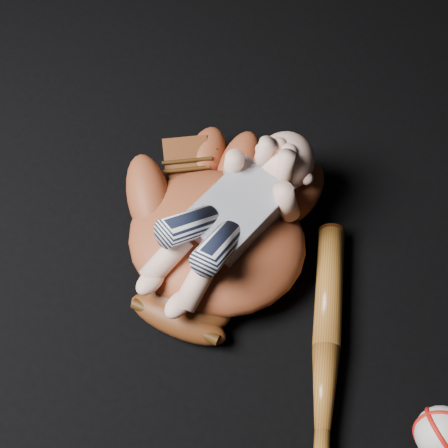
{
  "coord_description": "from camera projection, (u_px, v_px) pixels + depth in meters",
  "views": [
    {
      "loc": [
        0.3,
        -0.32,
        1.0
      ],
      "look_at": [
        -0.02,
        0.15,
        0.07
      ],
      "focal_mm": 50.0,
      "sensor_mm": 36.0,
      "label": 1
    }
  ],
  "objects": [
    {
      "name": "baseball_glove",
      "position": [
        217.0,
        235.0,
        1.08
      ],
      "size": [
        0.46,
        0.51,
        0.14
      ],
      "primitive_type": null,
      "rotation": [
        0.0,
        0.0,
        0.17
      ],
      "color": "maroon",
      "rests_on": "ground"
    },
    {
      "name": "newborn_baby",
      "position": [
        226.0,
        217.0,
        1.03
      ],
      "size": [
        0.22,
        0.41,
        0.16
      ],
      "primitive_type": null,
      "rotation": [
        0.0,
        0.0,
        -0.1
      ],
      "color": "#E7AD95",
      "rests_on": "baseball_glove"
    },
    {
      "name": "baseball_bat",
      "position": [
        326.0,
        364.0,
        1.01
      ],
      "size": [
        0.27,
        0.47,
        0.05
      ],
      "primitive_type": null,
      "rotation": [
        0.0,
        0.0,
        0.47
      ],
      "color": "brown",
      "rests_on": "ground"
    },
    {
      "name": "baseball",
      "position": [
        443.0,
        435.0,
        0.93
      ],
      "size": [
        0.1,
        0.1,
        0.08
      ],
      "primitive_type": "sphere",
      "rotation": [
        0.0,
        0.0,
        -0.2
      ],
      "color": "silver",
      "rests_on": "ground"
    }
  ]
}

